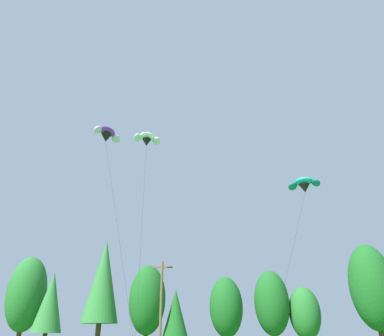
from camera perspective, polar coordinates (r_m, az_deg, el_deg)
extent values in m
ellipsoid|color=#236628|center=(57.89, -24.75, -17.59)|extent=(5.25, 5.25, 10.03)
cone|color=#2D7033|center=(54.62, -21.56, -19.10)|extent=(3.88, 3.88, 7.67)
cone|color=#2D7033|center=(53.18, -13.91, -16.85)|extent=(4.86, 4.86, 10.98)
ellipsoid|color=#19561E|center=(51.27, -7.09, -19.96)|extent=(4.82, 4.82, 8.78)
cone|color=#19561E|center=(51.37, -2.64, -21.99)|extent=(3.39, 3.39, 6.01)
ellipsoid|color=#19561E|center=(51.69, 5.43, -21.03)|extent=(4.43, 4.43, 7.65)
ellipsoid|color=#19561E|center=(53.14, 12.52, -20.09)|extent=(4.68, 4.68, 8.38)
ellipsoid|color=#236628|center=(53.82, 17.44, -21.05)|extent=(4.10, 4.10, 6.68)
ellipsoid|color=#19561E|center=(51.66, 26.63, -16.41)|extent=(5.33, 5.33, 10.27)
cylinder|color=brown|center=(39.19, -4.97, -21.51)|extent=(0.26, 0.26, 9.62)
cube|color=brown|center=(39.65, -4.74, -15.43)|extent=(2.20, 0.14, 0.14)
ellipsoid|color=white|center=(37.77, -7.15, 4.92)|extent=(1.95, 1.73, 0.94)
ellipsoid|color=silver|center=(37.83, -5.68, 4.30)|extent=(1.19, 1.21, 1.05)
ellipsoid|color=silver|center=(37.46, -8.67, 4.79)|extent=(1.04, 1.24, 1.05)
cone|color=black|center=(37.56, -7.23, 4.02)|extent=(1.19, 1.19, 0.78)
cylinder|color=black|center=(30.02, -7.93, -8.51)|extent=(1.78, 8.07, 18.59)
ellipsoid|color=teal|center=(38.89, 17.28, -2.07)|extent=(2.20, 1.87, 0.99)
ellipsoid|color=#0F666B|center=(38.65, 19.04, -2.21)|extent=(1.18, 1.31, 1.14)
ellipsoid|color=#0F666B|center=(38.93, 15.66, -2.83)|extent=(1.32, 1.31, 1.14)
cone|color=black|center=(38.74, 17.45, -3.12)|extent=(1.37, 1.37, 0.90)
cylinder|color=black|center=(29.10, 15.76, -11.87)|extent=(6.82, 14.45, 14.12)
ellipsoid|color=purple|center=(37.88, -13.27, 5.66)|extent=(1.98, 2.16, 1.02)
ellipsoid|color=silver|center=(38.33, -11.97, 4.57)|extent=(1.30, 1.20, 1.16)
ellipsoid|color=silver|center=(37.13, -14.70, 5.91)|extent=(1.25, 1.27, 1.16)
cone|color=black|center=(37.60, -13.47, 4.66)|extent=(1.45, 1.45, 0.90)
cylinder|color=black|center=(29.97, -11.87, -8.17)|extent=(5.73, 6.98, 18.61)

